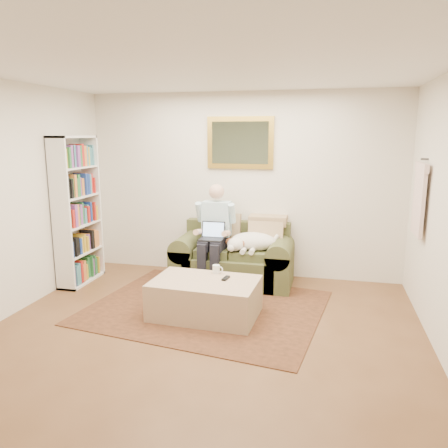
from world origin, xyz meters
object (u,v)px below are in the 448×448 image
at_px(laptop, 212,235).
at_px(sleeping_dog, 253,241).
at_px(coffee_mug, 216,269).
at_px(ottoman, 205,298).
at_px(bookshelf, 77,211).
at_px(sofa, 233,263).
at_px(seated_man, 214,236).

xyz_separation_m(laptop, sleeping_dog, (0.53, 0.13, -0.09)).
bearing_deg(laptop, coffee_mug, -71.88).
height_order(ottoman, bookshelf, bookshelf).
xyz_separation_m(sleeping_dog, ottoman, (-0.35, -1.13, -0.41)).
relative_size(sofa, laptop, 5.15).
bearing_deg(coffee_mug, laptop, 108.12).
bearing_deg(bookshelf, coffee_mug, -13.09).
height_order(sofa, ottoman, sofa).
distance_m(sofa, seated_man, 0.49).
height_order(seated_man, sleeping_dog, seated_man).
xyz_separation_m(sofa, sleeping_dog, (0.29, -0.08, 0.34)).
xyz_separation_m(laptop, ottoman, (0.18, -1.00, -0.50)).
bearing_deg(seated_man, ottoman, -80.52).
bearing_deg(laptop, seated_man, 90.00).
bearing_deg(bookshelf, sleeping_dog, 9.04).
distance_m(ottoman, bookshelf, 2.28).
relative_size(ottoman, coffee_mug, 11.64).
height_order(ottoman, coffee_mug, coffee_mug).
height_order(sofa, seated_man, seated_man).
bearing_deg(sleeping_dog, bookshelf, -170.96).
xyz_separation_m(sofa, seated_man, (-0.24, -0.15, 0.40)).
distance_m(sofa, ottoman, 1.21).
bearing_deg(laptop, bookshelf, -172.33).
bearing_deg(laptop, ottoman, -79.94).
xyz_separation_m(sofa, coffee_mug, (-0.00, -0.94, 0.19)).
relative_size(seated_man, bookshelf, 0.68).
relative_size(laptop, sleeping_dog, 0.47).
distance_m(laptop, sleeping_dog, 0.56).
distance_m(laptop, ottoman, 1.13).
xyz_separation_m(ottoman, bookshelf, (-2.01, 0.75, 0.79)).
height_order(seated_man, bookshelf, bookshelf).
bearing_deg(laptop, sleeping_dog, 13.64).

